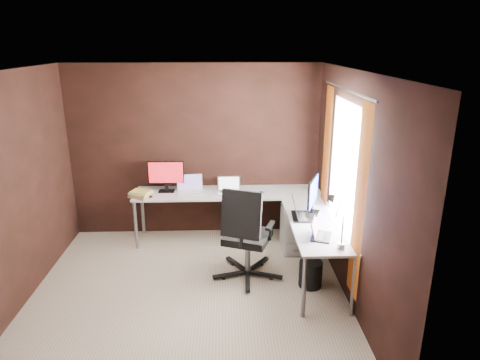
% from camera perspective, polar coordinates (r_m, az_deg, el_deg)
% --- Properties ---
extents(room, '(3.60, 3.60, 2.50)m').
position_cam_1_polar(room, '(4.56, -3.15, -1.19)').
color(room, '#BDB393').
rests_on(room, ground).
extents(desk, '(2.65, 2.25, 0.73)m').
position_cam_1_polar(desk, '(5.70, 2.16, -3.60)').
color(desk, silver).
rests_on(desk, ground).
extents(drawer_pedestal, '(0.42, 0.50, 0.60)m').
position_cam_1_polar(drawer_pedestal, '(6.01, 7.66, -6.46)').
color(drawer_pedestal, silver).
rests_on(drawer_pedestal, ground).
extents(monitor_left, '(0.51, 0.15, 0.44)m').
position_cam_1_polar(monitor_left, '(6.13, -9.83, 0.73)').
color(monitor_left, black).
rests_on(monitor_left, desk).
extents(monitor_right, '(0.24, 0.53, 0.46)m').
position_cam_1_polar(monitor_right, '(5.34, 9.69, -1.78)').
color(monitor_right, black).
rests_on(monitor_right, desk).
extents(laptop_white, '(0.38, 0.29, 0.24)m').
position_cam_1_polar(laptop_white, '(6.11, -6.69, -1.15)').
color(laptop_white, silver).
rests_on(laptop_white, desk).
extents(laptop_silver, '(0.34, 0.24, 0.22)m').
position_cam_1_polar(laptop_silver, '(6.06, -1.46, -1.22)').
color(laptop_silver, silver).
rests_on(laptop_silver, desk).
extents(laptop_black_big, '(0.29, 0.39, 0.24)m').
position_cam_1_polar(laptop_black_big, '(5.26, 7.99, -4.40)').
color(laptop_black_big, black).
rests_on(laptop_black_big, desk).
extents(laptop_black_small, '(0.29, 0.34, 0.20)m').
position_cam_1_polar(laptop_black_small, '(4.79, 10.46, -6.99)').
color(laptop_black_small, black).
rests_on(laptop_black_small, desk).
extents(book_stack, '(0.35, 0.33, 0.09)m').
position_cam_1_polar(book_stack, '(6.04, -13.11, -1.83)').
color(book_stack, '#9D7E54').
rests_on(book_stack, desk).
extents(mouse_left, '(0.09, 0.07, 0.03)m').
position_cam_1_polar(mouse_left, '(5.99, -11.98, -2.19)').
color(mouse_left, black).
rests_on(mouse_left, desk).
extents(mouse_corner, '(0.11, 0.09, 0.04)m').
position_cam_1_polar(mouse_corner, '(6.02, 2.82, -1.67)').
color(mouse_corner, black).
rests_on(mouse_corner, desk).
extents(desk_lamp, '(0.19, 0.21, 0.56)m').
position_cam_1_polar(desk_lamp, '(4.51, 12.62, -4.55)').
color(desk_lamp, slate).
rests_on(desk_lamp, desk).
extents(office_chair, '(0.67, 0.71, 1.19)m').
position_cam_1_polar(office_chair, '(5.25, 0.87, -9.50)').
color(office_chair, black).
rests_on(office_chair, ground).
extents(wastebasket, '(0.36, 0.36, 0.32)m').
position_cam_1_polar(wastebasket, '(5.24, 9.38, -12.23)').
color(wastebasket, black).
rests_on(wastebasket, ground).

